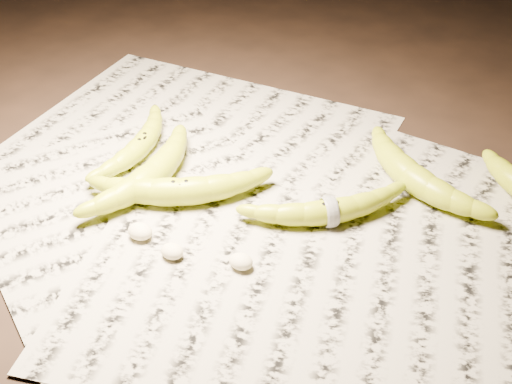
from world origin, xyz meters
The scene contains 11 objects.
ground centered at (0.00, 0.00, 0.00)m, with size 3.00×3.00×0.00m, color black.
newspaper_patch centered at (-0.03, 0.02, 0.00)m, with size 0.90×0.70×0.01m, color #A5A08E.
banana_left_a centered at (-0.24, 0.05, 0.02)m, with size 0.19×0.05×0.03m, color #B9CF19, non-canonical shape.
banana_left_b centered at (-0.17, -0.01, 0.03)m, with size 0.21×0.07×0.04m, color #B9CF19, non-canonical shape.
banana_center centered at (-0.11, -0.02, 0.03)m, with size 0.22×0.06×0.04m, color #B9CF19, non-canonical shape.
banana_taped centered at (0.08, 0.05, 0.03)m, with size 0.21×0.06×0.03m, color #B9CF19, non-canonical shape.
banana_upper_a centered at (0.14, 0.18, 0.03)m, with size 0.21×0.07×0.04m, color #B9CF19, non-canonical shape.
measuring_tape centered at (0.08, 0.05, 0.03)m, with size 0.04×0.04×0.00m, color white.
flesh_chunk_a centered at (-0.12, -0.11, 0.02)m, with size 0.03×0.03×0.02m, color beige.
flesh_chunk_b centered at (-0.06, -0.12, 0.02)m, with size 0.03×0.03×0.02m, color beige.
flesh_chunk_c centered at (0.03, -0.09, 0.02)m, with size 0.03×0.03×0.02m, color beige.
Camera 1 is at (0.38, -0.64, 0.61)m, focal length 50.00 mm.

